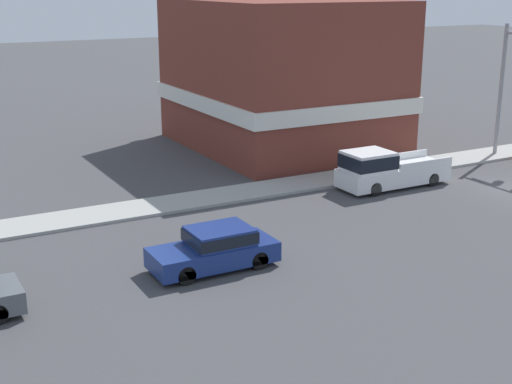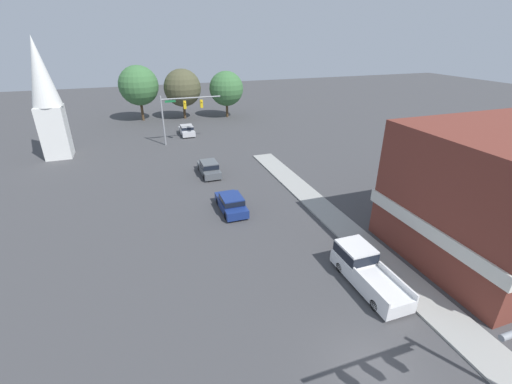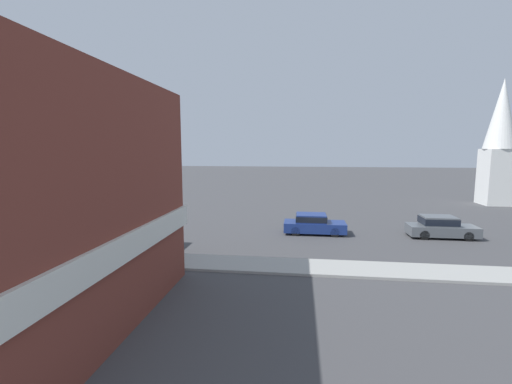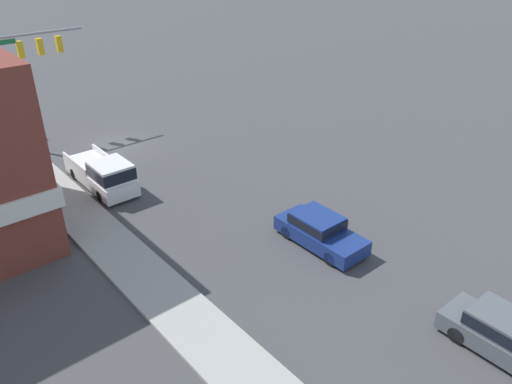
% 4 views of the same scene
% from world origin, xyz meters
% --- Properties ---
extents(ground_plane, '(200.00, 200.00, 0.00)m').
position_xyz_m(ground_plane, '(0.00, 0.00, 0.00)').
color(ground_plane, '#424244').
extents(sidewalk_curb, '(2.40, 60.00, 0.14)m').
position_xyz_m(sidewalk_curb, '(5.70, 0.00, 0.07)').
color(sidewalk_curb, '#9E9E99').
rests_on(sidewalk_curb, ground).
extents(far_signal_assembly, '(8.09, 0.49, 6.65)m').
position_xyz_m(far_signal_assembly, '(-2.72, 38.60, 4.85)').
color(far_signal_assembly, gray).
rests_on(far_signal_assembly, ground).
extents(car_lead, '(1.87, 4.50, 1.48)m').
position_xyz_m(car_lead, '(-1.91, 17.10, 0.77)').
color(car_lead, black).
rests_on(car_lead, ground).
extents(car_distant, '(1.86, 4.42, 1.49)m').
position_xyz_m(car_distant, '(-1.67, 42.79, 0.77)').
color(car_distant, black).
rests_on(car_distant, ground).
extents(car_second_ahead, '(1.79, 4.60, 1.54)m').
position_xyz_m(car_second_ahead, '(-1.93, 26.00, 0.80)').
color(car_second_ahead, black).
rests_on(car_second_ahead, ground).
extents(pickup_truck_parked, '(1.96, 5.77, 1.95)m').
position_xyz_m(pickup_truck_parked, '(3.32, 5.48, 0.95)').
color(pickup_truck_parked, black).
rests_on(pickup_truck_parked, ground).
extents(corner_brick_building, '(13.26, 10.87, 8.75)m').
position_xyz_m(corner_brick_building, '(13.88, 5.13, 4.25)').
color(corner_brick_building, brown).
rests_on(corner_brick_building, ground).
extents(church_steeple, '(3.23, 3.23, 13.93)m').
position_xyz_m(church_steeple, '(-18.18, 37.97, 7.29)').
color(church_steeple, white).
rests_on(church_steeple, ground).
extents(backdrop_tree_left_far, '(6.60, 6.60, 9.23)m').
position_xyz_m(backdrop_tree_left_far, '(-7.45, 54.90, 5.92)').
color(backdrop_tree_left_far, '#4C3823').
rests_on(backdrop_tree_left_far, ground).
extents(backdrop_tree_left_mid, '(6.39, 6.39, 8.53)m').
position_xyz_m(backdrop_tree_left_mid, '(-0.27, 53.93, 5.33)').
color(backdrop_tree_left_mid, '#4C3823').
rests_on(backdrop_tree_left_mid, ground).
extents(backdrop_tree_center, '(6.00, 6.00, 8.05)m').
position_xyz_m(backdrop_tree_center, '(7.24, 52.50, 5.04)').
color(backdrop_tree_center, '#4C3823').
rests_on(backdrop_tree_center, ground).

